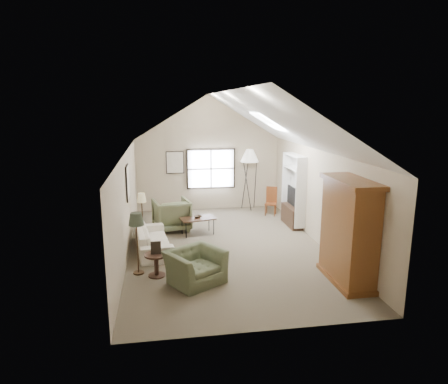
{
  "coord_description": "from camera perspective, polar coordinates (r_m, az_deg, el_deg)",
  "views": [
    {
      "loc": [
        -1.62,
        -9.79,
        3.7
      ],
      "look_at": [
        0.0,
        0.4,
        1.4
      ],
      "focal_mm": 32.0,
      "sensor_mm": 36.0,
      "label": 1
    }
  ],
  "objects": [
    {
      "name": "room_shell",
      "position": [
        9.94,
        0.37,
        9.72
      ],
      "size": [
        5.01,
        8.01,
        4.0
      ],
      "color": "brown",
      "rests_on": "ground"
    },
    {
      "name": "bowl",
      "position": [
        11.46,
        -3.78,
        -3.56
      ],
      "size": [
        0.28,
        0.28,
        0.06
      ],
      "primitive_type": "imported",
      "rotation": [
        0.0,
        0.0,
        0.23
      ],
      "color": "#312014",
      "rests_on": "coffee_table"
    },
    {
      "name": "tan_lamp",
      "position": [
        11.5,
        -11.59,
        -3.14
      ],
      "size": [
        0.29,
        0.29,
        1.28
      ],
      "primitive_type": null,
      "rotation": [
        0.0,
        0.0,
        0.13
      ],
      "color": "tan",
      "rests_on": "ground"
    },
    {
      "name": "side_chair",
      "position": [
        13.52,
        6.7,
        -1.32
      ],
      "size": [
        0.49,
        0.49,
        0.95
      ],
      "primitive_type": "cube",
      "rotation": [
        0.0,
        0.0,
        -0.41
      ],
      "color": "brown",
      "rests_on": "ground"
    },
    {
      "name": "dark_lamp",
      "position": [
        9.0,
        -12.28,
        -7.14
      ],
      "size": [
        0.38,
        0.38,
        1.42
      ],
      "primitive_type": null,
      "rotation": [
        0.0,
        0.0,
        0.13
      ],
      "color": "#262C1F",
      "rests_on": "ground"
    },
    {
      "name": "coffee_table",
      "position": [
        11.54,
        -3.76,
        -4.88
      ],
      "size": [
        1.06,
        0.74,
        0.49
      ],
      "primitive_type": "cube",
      "rotation": [
        0.0,
        0.0,
        0.23
      ],
      "color": "#3C2418",
      "rests_on": "ground"
    },
    {
      "name": "tv_alcove",
      "position": [
        12.33,
        9.92,
        0.44
      ],
      "size": [
        0.32,
        1.3,
        2.1
      ],
      "primitive_type": "cube",
      "color": "white",
      "rests_on": "ground"
    },
    {
      "name": "armoire",
      "position": [
        8.71,
        17.4,
        -5.41
      ],
      "size": [
        0.6,
        1.5,
        2.2
      ],
      "primitive_type": "cube",
      "color": "brown",
      "rests_on": "ground"
    },
    {
      "name": "wall_art",
      "position": [
        11.9,
        -10.17,
        2.83
      ],
      "size": [
        1.97,
        3.71,
        0.88
      ],
      "color": "black",
      "rests_on": "room_shell"
    },
    {
      "name": "tripod_lamp",
      "position": [
        14.08,
        3.63,
        1.86
      ],
      "size": [
        0.78,
        0.78,
        2.18
      ],
      "primitive_type": null,
      "rotation": [
        0.0,
        0.0,
        0.26
      ],
      "color": "silver",
      "rests_on": "ground"
    },
    {
      "name": "media_console",
      "position": [
        12.52,
        9.68,
        -3.37
      ],
      "size": [
        0.34,
        1.18,
        0.6
      ],
      "primitive_type": "cube",
      "color": "#382316",
      "rests_on": "ground"
    },
    {
      "name": "armchair_near",
      "position": [
        8.53,
        -4.12,
        -10.58
      ],
      "size": [
        1.41,
        1.37,
        0.7
      ],
      "primitive_type": "imported",
      "rotation": [
        0.0,
        0.0,
        0.55
      ],
      "color": "#566043",
      "rests_on": "ground"
    },
    {
      "name": "side_table",
      "position": [
        8.96,
        -9.62,
        -10.24
      ],
      "size": [
        0.57,
        0.57,
        0.51
      ],
      "primitive_type": "cylinder",
      "rotation": [
        0.0,
        0.0,
        0.13
      ],
      "color": "#3A2117",
      "rests_on": "ground"
    },
    {
      "name": "skylight",
      "position": [
        11.09,
        6.34,
        10.01
      ],
      "size": [
        0.8,
        1.2,
        0.52
      ],
      "primitive_type": null,
      "color": "white",
      "rests_on": "room_shell"
    },
    {
      "name": "window",
      "position": [
        14.04,
        -1.88,
        3.34
      ],
      "size": [
        1.72,
        0.08,
        1.42
      ],
      "primitive_type": "cube",
      "color": "black",
      "rests_on": "room_shell"
    },
    {
      "name": "tv_panel",
      "position": [
        12.37,
        9.79,
        -0.61
      ],
      "size": [
        0.05,
        0.9,
        0.55
      ],
      "primitive_type": "cube",
      "color": "black",
      "rests_on": "media_console"
    },
    {
      "name": "armchair_far",
      "position": [
        11.96,
        -7.5,
        -3.23
      ],
      "size": [
        1.19,
        1.21,
        0.93
      ],
      "primitive_type": "imported",
      "rotation": [
        0.0,
        0.0,
        3.35
      ],
      "color": "#666D4C",
      "rests_on": "ground"
    },
    {
      "name": "sofa",
      "position": [
        10.44,
        -10.12,
        -6.66
      ],
      "size": [
        1.05,
        2.12,
        0.6
      ],
      "primitive_type": "imported",
      "rotation": [
        0.0,
        0.0,
        1.7
      ],
      "color": "#EFE4CF",
      "rests_on": "ground"
    }
  ]
}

